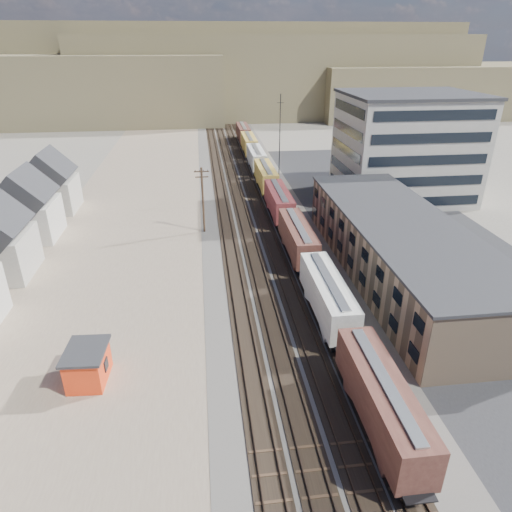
{
  "coord_description": "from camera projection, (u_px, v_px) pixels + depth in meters",
  "views": [
    {
      "loc": [
        -8.48,
        -23.12,
        26.8
      ],
      "look_at": [
        -2.47,
        26.24,
        3.0
      ],
      "focal_mm": 32.0,
      "sensor_mm": 36.0,
      "label": 1
    }
  ],
  "objects": [
    {
      "name": "asphalt_lot",
      "position": [
        414.0,
        240.0,
        66.92
      ],
      "size": [
        26.0,
        120.0,
        0.04
      ],
      "primitive_type": "cube",
      "color": "#232326",
      "rests_on": "ground"
    },
    {
      "name": "parked_car_far",
      "position": [
        401.0,
        183.0,
        90.26
      ],
      "size": [
        3.78,
        5.33,
        1.68
      ],
      "primitive_type": "imported",
      "rotation": [
        0.0,
        0.0,
        0.41
      ],
      "color": "silver",
      "rests_on": "ground"
    },
    {
      "name": "dirt_yard",
      "position": [
        126.0,
        240.0,
        66.82
      ],
      "size": [
        24.0,
        180.0,
        0.03
      ],
      "primitive_type": "cube",
      "color": "#826B59",
      "rests_on": "ground"
    },
    {
      "name": "freight_train",
      "position": [
        272.0,
        187.0,
        81.16
      ],
      "size": [
        3.0,
        119.74,
        4.46
      ],
      "color": "black",
      "rests_on": "ground"
    },
    {
      "name": "maintenance_shed",
      "position": [
        88.0,
        365.0,
        38.86
      ],
      "size": [
        3.63,
        4.58,
        3.22
      ],
      "color": "#EF3C16",
      "rests_on": "ground"
    },
    {
      "name": "office_tower",
      "position": [
        405.0,
        147.0,
        81.45
      ],
      "size": [
        22.6,
        18.6,
        18.45
      ],
      "color": "#9E998E",
      "rests_on": "ground"
    },
    {
      "name": "ground",
      "position": [
        333.0,
        446.0,
        33.2
      ],
      "size": [
        300.0,
        300.0,
        0.0
      ],
      "primitive_type": "plane",
      "color": "#6B6356",
      "rests_on": "ground"
    },
    {
      "name": "rail_tracks",
      "position": [
        250.0,
        211.0,
        77.86
      ],
      "size": [
        11.4,
        200.0,
        0.24
      ],
      "color": "black",
      "rests_on": "ground"
    },
    {
      "name": "utility_pole_north",
      "position": [
        203.0,
        199.0,
        67.59
      ],
      "size": [
        2.2,
        0.32,
        10.0
      ],
      "color": "#382619",
      "rests_on": "ground"
    },
    {
      "name": "parked_car_blue",
      "position": [
        435.0,
        220.0,
        72.25
      ],
      "size": [
        5.47,
        5.98,
        1.55
      ],
      "primitive_type": "imported",
      "rotation": [
        0.0,
        0.0,
        0.67
      ],
      "color": "navy",
      "rests_on": "ground"
    },
    {
      "name": "radio_mast",
      "position": [
        280.0,
        145.0,
        83.63
      ],
      "size": [
        1.2,
        0.16,
        18.0
      ],
      "color": "black",
      "rests_on": "ground"
    },
    {
      "name": "ballast_bed",
      "position": [
        254.0,
        211.0,
        77.95
      ],
      "size": [
        18.0,
        200.0,
        0.06
      ],
      "primitive_type": "cube",
      "color": "#4C4742",
      "rests_on": "ground"
    },
    {
      "name": "hills_north",
      "position": [
        219.0,
        74.0,
        177.47
      ],
      "size": [
        265.0,
        80.0,
        32.0
      ],
      "color": "brown",
      "rests_on": "ground"
    },
    {
      "name": "warehouse",
      "position": [
        399.0,
        248.0,
        55.64
      ],
      "size": [
        12.4,
        40.4,
        7.25
      ],
      "color": "tan",
      "rests_on": "ground"
    }
  ]
}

